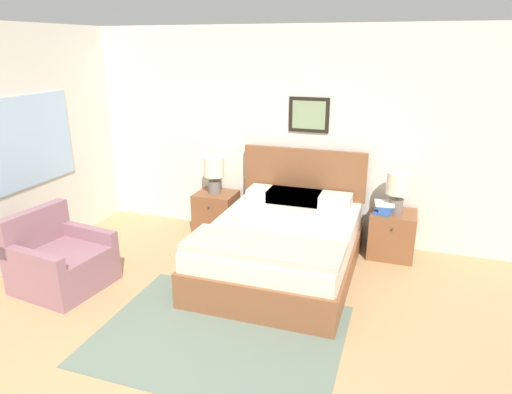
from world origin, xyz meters
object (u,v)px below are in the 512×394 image
nightstand_by_door (392,234)px  table_lamp_near_window (214,171)px  nightstand_near_window (216,213)px  bed (282,244)px  armchair (60,262)px  table_lamp_by_door (398,187)px

nightstand_by_door → table_lamp_near_window: (-2.24, 0.00, 0.57)m
nightstand_near_window → table_lamp_near_window: table_lamp_near_window is taller
bed → armchair: size_ratio=2.32×
armchair → table_lamp_by_door: table_lamp_by_door is taller
bed → nightstand_by_door: (1.11, 0.77, -0.04)m
armchair → table_lamp_near_window: bearing=160.2°
bed → table_lamp_near_window: (-1.13, 0.77, 0.53)m
bed → nightstand_by_door: size_ratio=3.79×
armchair → table_lamp_near_window: table_lamp_near_window is taller
bed → table_lamp_by_door: 1.46m
armchair → table_lamp_by_door: bearing=127.0°
armchair → nightstand_near_window: armchair is taller
bed → table_lamp_near_window: size_ratio=4.35×
armchair → table_lamp_near_window: 2.12m
armchair → table_lamp_by_door: 3.71m
armchair → table_lamp_near_window: (0.93, 1.82, 0.58)m
armchair → nightstand_by_door: 3.65m
nightstand_by_door → table_lamp_near_window: bearing=179.9°
bed → table_lamp_by_door: size_ratio=4.35×
armchair → table_lamp_near_window: size_ratio=1.87×
nightstand_by_door → table_lamp_by_door: (0.01, 0.00, 0.57)m
nightstand_near_window → table_lamp_by_door: bearing=0.1°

